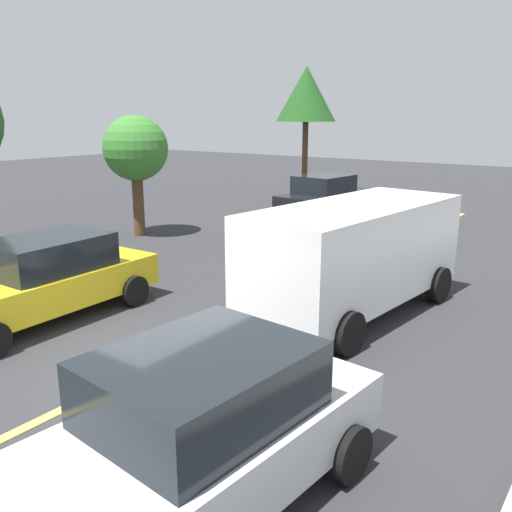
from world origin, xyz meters
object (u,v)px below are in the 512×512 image
car_yellow_near_curb (42,279)px  tree_centre_verge (306,95)px  white_van (356,251)px  tree_right_verge (135,150)px  car_silver_behind_van (192,435)px  car_black_mid_road (326,197)px

car_yellow_near_curb → tree_centre_verge: tree_centre_verge is taller
white_van → car_yellow_near_curb: 6.12m
white_van → tree_right_verge: tree_right_verge is taller
white_van → car_silver_behind_van: size_ratio=1.20×
white_van → car_yellow_near_curb: size_ratio=1.16×
car_yellow_near_curb → tree_centre_verge: bearing=12.8°
white_van → car_silver_behind_van: 6.24m
car_silver_behind_van → tree_centre_verge: 20.56m
white_van → tree_right_verge: (2.41, 8.96, 1.52)m
white_van → tree_right_verge: 9.40m
car_black_mid_road → tree_right_verge: 7.50m
car_yellow_near_curb → car_silver_behind_van: size_ratio=1.04×
car_black_mid_road → car_yellow_near_curb: car_black_mid_road is taller
car_silver_behind_van → white_van: bearing=11.6°
car_black_mid_road → car_yellow_near_curb: size_ratio=0.97×
car_silver_behind_van → car_black_mid_road: bearing=24.5°
white_van → car_silver_behind_van: (-6.10, -1.25, -0.43)m
car_silver_behind_van → tree_right_verge: tree_right_verge is taller
car_black_mid_road → car_yellow_near_curb: 12.68m
car_silver_behind_van → tree_centre_verge: tree_centre_verge is taller
tree_centre_verge → car_yellow_near_curb: bearing=-167.2°
car_black_mid_road → tree_centre_verge: (2.91, 2.73, 3.88)m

